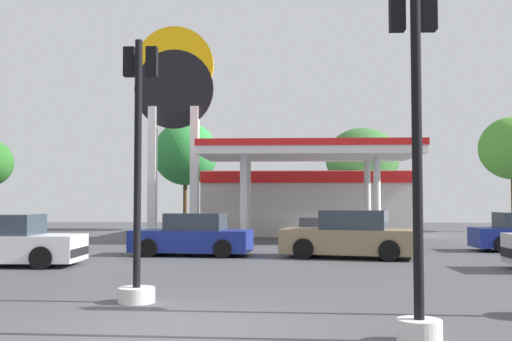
% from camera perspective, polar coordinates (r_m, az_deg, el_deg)
% --- Properties ---
extents(ground_plane, '(90.00, 90.00, 0.00)m').
position_cam_1_polar(ground_plane, '(9.68, -7.62, -14.18)').
color(ground_plane, '#47474C').
rests_on(ground_plane, ground).
extents(gas_station, '(11.14, 12.24, 4.59)m').
position_cam_1_polar(gas_station, '(34.52, 4.53, -2.51)').
color(gas_station, beige).
rests_on(gas_station, ground).
extents(station_pole_sign, '(4.05, 0.56, 10.83)m').
position_cam_1_polar(station_pole_sign, '(31.83, -7.60, 6.06)').
color(station_pole_sign, white).
rests_on(station_pole_sign, ground).
extents(car_1, '(4.77, 2.91, 1.60)m').
position_cam_1_polar(car_1, '(20.95, 8.73, -6.03)').
color(car_1, black).
rests_on(car_1, ground).
extents(car_2, '(4.28, 2.20, 1.48)m').
position_cam_1_polar(car_2, '(21.72, -5.91, -6.07)').
color(car_2, black).
rests_on(car_2, ground).
extents(car_3, '(4.27, 2.02, 1.51)m').
position_cam_1_polar(car_3, '(19.55, -22.00, -6.20)').
color(car_3, black).
rests_on(car_3, ground).
extents(traffic_signal_0, '(0.69, 0.70, 4.99)m').
position_cam_1_polar(traffic_signal_0, '(11.93, -10.86, -2.58)').
color(traffic_signal_0, silver).
rests_on(traffic_signal_0, ground).
extents(traffic_signal_1, '(0.65, 0.66, 4.98)m').
position_cam_1_polar(traffic_signal_1, '(8.76, 14.65, -1.58)').
color(traffic_signal_1, silver).
rests_on(traffic_signal_1, ground).
extents(tree_1, '(4.18, 4.18, 7.03)m').
position_cam_1_polar(tree_1, '(40.23, -6.55, 1.56)').
color(tree_1, brown).
rests_on(tree_1, ground).
extents(tree_2, '(4.39, 4.39, 6.26)m').
position_cam_1_polar(tree_2, '(37.40, 9.80, 1.04)').
color(tree_2, brown).
rests_on(tree_2, ground).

